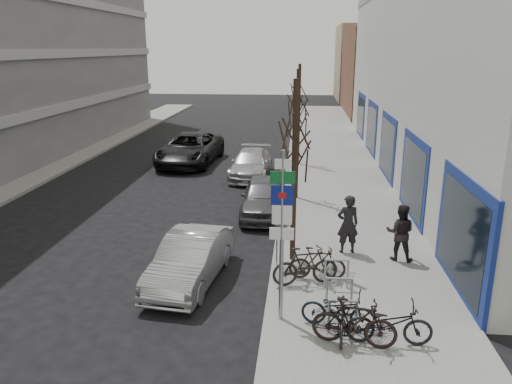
% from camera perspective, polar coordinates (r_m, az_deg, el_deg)
% --- Properties ---
extents(ground, '(120.00, 120.00, 0.00)m').
position_cam_1_polar(ground, '(12.58, -8.53, -14.16)').
color(ground, black).
rests_on(ground, ground).
extents(sidewalk_east, '(5.00, 70.00, 0.15)m').
position_cam_1_polar(sidewalk_east, '(21.51, 9.62, -0.92)').
color(sidewalk_east, slate).
rests_on(sidewalk_east, ground).
extents(brick_building_far, '(12.00, 14.00, 8.00)m').
position_cam_1_polar(brick_building_far, '(51.59, 17.15, 12.92)').
color(brick_building_far, brown).
rests_on(brick_building_far, ground).
extents(tan_building_far, '(13.00, 12.00, 9.00)m').
position_cam_1_polar(tan_building_far, '(66.41, 15.04, 14.09)').
color(tan_building_far, '#937A5B').
rests_on(tan_building_far, ground).
extents(highway_sign_pole, '(0.55, 0.10, 4.20)m').
position_cam_1_polar(highway_sign_pole, '(11.19, 2.97, -4.00)').
color(highway_sign_pole, gray).
rests_on(highway_sign_pole, ground).
extents(bike_rack, '(0.66, 2.26, 0.83)m').
position_cam_1_polar(bike_rack, '(12.51, 9.51, -10.94)').
color(bike_rack, gray).
rests_on(bike_rack, sidewalk_east).
extents(tree_near, '(1.80, 1.80, 5.50)m').
position_cam_1_polar(tree_near, '(14.19, 4.49, 7.17)').
color(tree_near, black).
rests_on(tree_near, ground).
extents(tree_mid, '(1.80, 1.80, 5.50)m').
position_cam_1_polar(tree_mid, '(20.63, 4.81, 9.97)').
color(tree_mid, black).
rests_on(tree_mid, ground).
extents(tree_far, '(1.80, 1.80, 5.50)m').
position_cam_1_polar(tree_far, '(27.10, 4.97, 11.44)').
color(tree_far, black).
rests_on(tree_far, ground).
extents(meter_front, '(0.10, 0.08, 1.27)m').
position_cam_1_polar(meter_front, '(14.57, 2.40, -5.59)').
color(meter_front, gray).
rests_on(meter_front, sidewalk_east).
extents(meter_mid, '(0.10, 0.08, 1.27)m').
position_cam_1_polar(meter_mid, '(19.77, 3.24, 0.31)').
color(meter_mid, gray).
rests_on(meter_mid, sidewalk_east).
extents(meter_back, '(0.10, 0.08, 1.27)m').
position_cam_1_polar(meter_back, '(25.11, 3.72, 3.73)').
color(meter_back, gray).
rests_on(meter_back, sidewalk_east).
extents(bike_near_left, '(0.70, 1.81, 1.08)m').
position_cam_1_polar(bike_near_left, '(11.53, 9.94, -13.29)').
color(bike_near_left, black).
rests_on(bike_near_left, sidewalk_east).
extents(bike_near_right, '(1.90, 0.85, 1.11)m').
position_cam_1_polar(bike_near_right, '(11.15, 11.18, -14.35)').
color(bike_near_right, black).
rests_on(bike_near_right, sidewalk_east).
extents(bike_mid_curb, '(1.76, 0.81, 1.03)m').
position_cam_1_polar(bike_mid_curb, '(11.75, 9.39, -12.78)').
color(bike_mid_curb, black).
rests_on(bike_mid_curb, sidewalk_east).
extents(bike_mid_inner, '(1.90, 1.02, 1.11)m').
position_cam_1_polar(bike_mid_inner, '(13.55, 5.66, -8.36)').
color(bike_mid_inner, black).
rests_on(bike_mid_inner, sidewalk_east).
extents(bike_far_curb, '(1.85, 0.58, 1.13)m').
position_cam_1_polar(bike_far_curb, '(11.36, 15.01, -13.96)').
color(bike_far_curb, black).
rests_on(bike_far_curb, sidewalk_east).
extents(bike_far_inner, '(1.59, 0.50, 0.96)m').
position_cam_1_polar(bike_far_inner, '(13.93, 7.04, -8.03)').
color(bike_far_inner, black).
rests_on(bike_far_inner, sidewalk_east).
extents(parked_car_front, '(1.92, 4.27, 1.36)m').
position_cam_1_polar(parked_car_front, '(14.05, -7.52, -7.61)').
color(parked_car_front, '#B3B3B8').
rests_on(parked_car_front, ground).
extents(parked_car_mid, '(1.82, 4.33, 1.46)m').
position_cam_1_polar(parked_car_mid, '(19.41, 0.96, -0.53)').
color(parked_car_mid, '#535358').
rests_on(parked_car_mid, ground).
extents(parked_car_back, '(1.99, 4.65, 1.34)m').
position_cam_1_polar(parked_car_back, '(25.20, -0.59, 3.23)').
color(parked_car_back, '#ABABB0').
rests_on(parked_car_back, ground).
extents(lane_car, '(3.18, 6.24, 1.69)m').
position_cam_1_polar(lane_car, '(28.34, -7.55, 4.91)').
color(lane_car, black).
rests_on(lane_car, ground).
extents(pedestrian_near, '(0.75, 0.57, 1.87)m').
position_cam_1_polar(pedestrian_near, '(15.65, 10.45, -3.63)').
color(pedestrian_near, black).
rests_on(pedestrian_near, sidewalk_east).
extents(pedestrian_far, '(0.73, 0.57, 1.76)m').
position_cam_1_polar(pedestrian_far, '(15.50, 16.16, -4.42)').
color(pedestrian_far, black).
rests_on(pedestrian_far, sidewalk_east).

